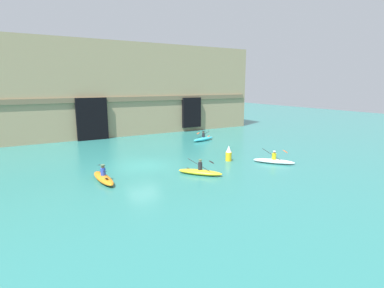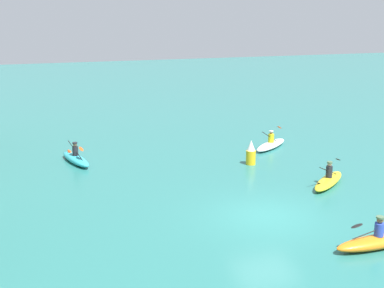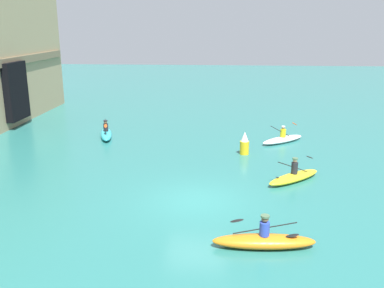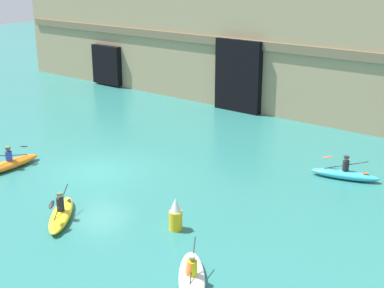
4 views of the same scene
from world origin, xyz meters
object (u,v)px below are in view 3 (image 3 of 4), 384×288
(kayak_white, at_px, (283,139))
(marker_buoy, at_px, (245,144))
(kayak_cyan, at_px, (106,134))
(kayak_yellow, at_px, (294,176))
(kayak_orange, at_px, (264,240))

(kayak_white, bearing_deg, marker_buoy, -171.57)
(kayak_cyan, bearing_deg, kayak_yellow, 40.71)
(kayak_cyan, height_order, marker_buoy, marker_buoy)
(kayak_white, xyz_separation_m, kayak_cyan, (0.28, 11.10, 0.04))
(kayak_yellow, height_order, marker_buoy, marker_buoy)
(kayak_white, distance_m, kayak_cyan, 11.10)
(kayak_yellow, height_order, kayak_cyan, kayak_yellow)
(marker_buoy, bearing_deg, kayak_cyan, 71.01)
(kayak_yellow, distance_m, kayak_orange, 6.55)
(kayak_cyan, xyz_separation_m, marker_buoy, (-2.98, -8.66, 0.35))
(kayak_cyan, relative_size, marker_buoy, 2.46)
(kayak_yellow, bearing_deg, marker_buoy, -103.63)
(kayak_yellow, xyz_separation_m, kayak_orange, (-6.27, 1.89, 0.03))
(marker_buoy, bearing_deg, kayak_yellow, -152.53)
(kayak_white, height_order, kayak_cyan, kayak_white)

